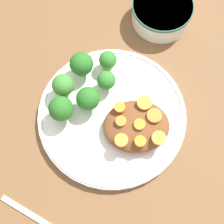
{
  "coord_description": "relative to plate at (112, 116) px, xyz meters",
  "views": [
    {
      "loc": [
        0.02,
        0.24,
        0.69
      ],
      "look_at": [
        0.0,
        0.0,
        0.03
      ],
      "focal_mm": 60.0,
      "sensor_mm": 36.0,
      "label": 1
    }
  ],
  "objects": [
    {
      "name": "broccoli_floret_1",
      "position": [
        0.04,
        -0.02,
        0.04
      ],
      "size": [
        0.04,
        0.04,
        0.06
      ],
      "color": "#759E51",
      "rests_on": "plate"
    },
    {
      "name": "carrot_slice_2",
      "position": [
        -0.05,
        0.04,
        0.04
      ],
      "size": [
        0.02,
        0.02,
        0.01
      ],
      "primitive_type": "cylinder",
      "color": "orange",
      "rests_on": "stew_mound"
    },
    {
      "name": "carrot_slice_3",
      "position": [
        -0.01,
        0.03,
        0.04
      ],
      "size": [
        0.02,
        0.02,
        0.0
      ],
      "primitive_type": "cylinder",
      "color": "orange",
      "rests_on": "stew_mound"
    },
    {
      "name": "plate",
      "position": [
        0.0,
        0.0,
        0.0
      ],
      "size": [
        0.28,
        0.28,
        0.02
      ],
      "color": "white",
      "rests_on": "ground_plane"
    },
    {
      "name": "broccoli_floret_4",
      "position": [
        0.05,
        -0.09,
        0.04
      ],
      "size": [
        0.05,
        0.05,
        0.06
      ],
      "color": "#7FA85B",
      "rests_on": "plate"
    },
    {
      "name": "broccoli_floret_3",
      "position": [
        0.0,
        -0.1,
        0.03
      ],
      "size": [
        0.03,
        0.03,
        0.05
      ],
      "color": "#759E51",
      "rests_on": "plate"
    },
    {
      "name": "carrot_slice_4",
      "position": [
        -0.01,
        -0.0,
        0.04
      ],
      "size": [
        0.02,
        0.02,
        0.01
      ],
      "primitive_type": "cylinder",
      "color": "orange",
      "rests_on": "stew_mound"
    },
    {
      "name": "broccoli_floret_5",
      "position": [
        0.09,
        -0.05,
        0.04
      ],
      "size": [
        0.04,
        0.04,
        0.05
      ],
      "color": "#7FA85B",
      "rests_on": "plate"
    },
    {
      "name": "carrot_slice_5",
      "position": [
        -0.01,
        0.06,
        0.04
      ],
      "size": [
        0.02,
        0.02,
        0.01
      ],
      "primitive_type": "cylinder",
      "color": "orange",
      "rests_on": "stew_mound"
    },
    {
      "name": "carrot_slice_1",
      "position": [
        -0.06,
        -0.01,
        0.04
      ],
      "size": [
        0.03,
        0.03,
        0.01
      ],
      "primitive_type": "cylinder",
      "color": "orange",
      "rests_on": "stew_mound"
    },
    {
      "name": "stew_mound",
      "position": [
        -0.04,
        0.03,
        0.02
      ],
      "size": [
        0.12,
        0.1,
        0.03
      ],
      "primitive_type": "ellipsoid",
      "color": "brown",
      "rests_on": "plate"
    },
    {
      "name": "dip_bowl",
      "position": [
        -0.12,
        -0.22,
        0.02
      ],
      "size": [
        0.13,
        0.13,
        0.05
      ],
      "color": "white",
      "rests_on": "ground_plane"
    },
    {
      "name": "carrot_slice_7",
      "position": [
        -0.07,
        0.02,
        0.04
      ],
      "size": [
        0.03,
        0.03,
        0.01
      ],
      "primitive_type": "cylinder",
      "color": "orange",
      "rests_on": "stew_mound"
    },
    {
      "name": "carrot_slice_6",
      "position": [
        -0.08,
        0.06,
        0.04
      ],
      "size": [
        0.03,
        0.03,
        0.01
      ],
      "primitive_type": "cylinder",
      "color": "orange",
      "rests_on": "stew_mound"
    },
    {
      "name": "broccoli_floret_0",
      "position": [
        0.01,
        -0.06,
        0.03
      ],
      "size": [
        0.04,
        0.04,
        0.05
      ],
      "color": "#759E51",
      "rests_on": "plate"
    },
    {
      "name": "ground_plane",
      "position": [
        0.0,
        0.0,
        -0.01
      ],
      "size": [
        4.0,
        4.0,
        0.0
      ],
      "primitive_type": "plane",
      "color": "brown"
    },
    {
      "name": "broccoli_floret_2",
      "position": [
        0.09,
        -0.01,
        0.04
      ],
      "size": [
        0.05,
        0.05,
        0.06
      ],
      "color": "#759E51",
      "rests_on": "plate"
    },
    {
      "name": "carrot_slice_0",
      "position": [
        -0.04,
        0.07,
        0.04
      ],
      "size": [
        0.02,
        0.02,
        0.01
      ],
      "primitive_type": "cylinder",
      "color": "orange",
      "rests_on": "stew_mound"
    }
  ]
}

